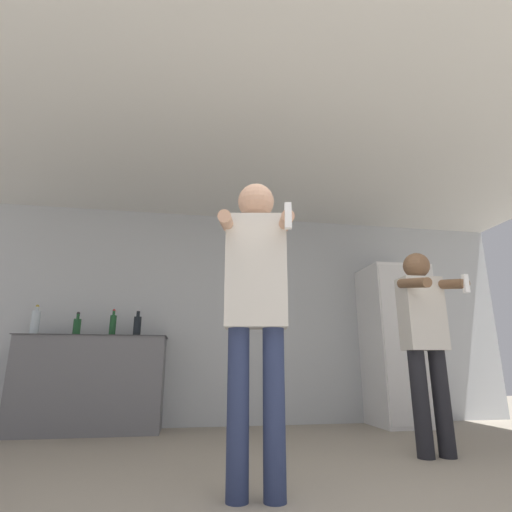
# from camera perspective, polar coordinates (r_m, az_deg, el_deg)

# --- Properties ---
(wall_back) EXTENTS (7.00, 0.06, 2.55)m
(wall_back) POSITION_cam_1_polar(r_m,az_deg,el_deg) (5.01, -1.90, -8.48)
(wall_back) COLOR #B2B7BC
(wall_back) RESTS_ON ground_plane
(ceiling_slab) EXTENTS (7.00, 3.89, 0.05)m
(ceiling_slab) POSITION_cam_1_polar(r_m,az_deg,el_deg) (3.79, 1.95, 14.70)
(ceiling_slab) COLOR silver
(ceiling_slab) RESTS_ON wall_back
(refrigerator) EXTENTS (0.72, 0.69, 1.86)m
(refrigerator) POSITION_cam_1_polar(r_m,az_deg,el_deg) (5.23, 19.66, -11.70)
(refrigerator) COLOR white
(refrigerator) RESTS_ON ground_plane
(counter) EXTENTS (1.52, 0.54, 0.98)m
(counter) POSITION_cam_1_polar(r_m,az_deg,el_deg) (4.75, -22.52, -16.47)
(counter) COLOR slate
(counter) RESTS_ON ground_plane
(bottle_red_label) EXTENTS (0.08, 0.08, 0.30)m
(bottle_red_label) POSITION_cam_1_polar(r_m,az_deg,el_deg) (4.66, -16.60, -9.44)
(bottle_red_label) COLOR black
(bottle_red_label) RESTS_ON counter
(bottle_tall_gin) EXTENTS (0.07, 0.07, 0.29)m
(bottle_tall_gin) POSITION_cam_1_polar(r_m,az_deg,el_deg) (4.70, -19.78, -9.22)
(bottle_tall_gin) COLOR #194723
(bottle_tall_gin) RESTS_ON counter
(bottle_amber_bourbon) EXTENTS (0.08, 0.08, 0.25)m
(bottle_amber_bourbon) POSITION_cam_1_polar(r_m,az_deg,el_deg) (4.77, -24.21, -9.13)
(bottle_amber_bourbon) COLOR #194723
(bottle_amber_bourbon) RESTS_ON counter
(bottle_clear_vodka) EXTENTS (0.09, 0.09, 0.32)m
(bottle_clear_vodka) POSITION_cam_1_polar(r_m,az_deg,el_deg) (4.90, -29.01, -8.27)
(bottle_clear_vodka) COLOR silver
(bottle_clear_vodka) RESTS_ON counter
(person_woman_foreground) EXTENTS (0.46, 0.50, 1.77)m
(person_woman_foreground) POSITION_cam_1_polar(r_m,az_deg,el_deg) (2.32, 0.01, -6.04)
(person_woman_foreground) COLOR navy
(person_woman_foreground) RESTS_ON ground_plane
(person_man_side) EXTENTS (0.40, 0.51, 1.61)m
(person_man_side) POSITION_cam_1_polar(r_m,az_deg,el_deg) (3.57, 22.95, -10.17)
(person_man_side) COLOR black
(person_man_side) RESTS_ON ground_plane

